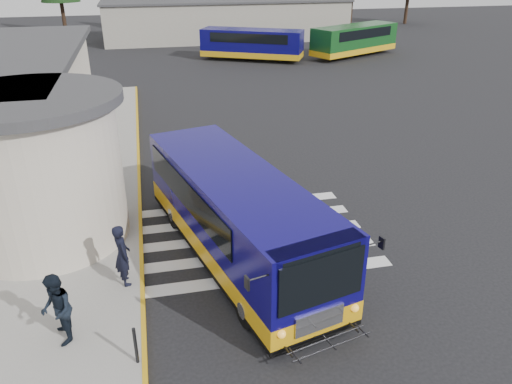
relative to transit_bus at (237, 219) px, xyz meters
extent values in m
plane|color=black|center=(1.07, 1.90, -1.35)|extent=(140.00, 140.00, 0.00)
cube|color=gray|center=(-7.93, 5.90, -1.28)|extent=(10.00, 34.00, 0.15)
cube|color=gold|center=(-2.98, 5.90, -1.27)|extent=(0.12, 34.00, 0.16)
cylinder|color=beige|center=(-5.93, 2.40, 1.05)|extent=(5.20, 5.20, 4.50)
cylinder|color=#38383A|center=(-5.93, 2.40, 3.45)|extent=(5.80, 5.80, 0.30)
cube|color=black|center=(-5.41, 6.90, -0.10)|extent=(0.08, 1.20, 2.20)
cube|color=#38383A|center=(-4.93, 6.90, 1.20)|extent=(1.20, 1.80, 0.12)
cube|color=silver|center=(0.57, -1.30, -1.35)|extent=(8.00, 0.55, 0.01)
cube|color=silver|center=(0.57, -0.10, -1.35)|extent=(8.00, 0.55, 0.01)
cube|color=silver|center=(0.57, 1.10, -1.35)|extent=(8.00, 0.55, 0.01)
cube|color=silver|center=(0.57, 2.30, -1.35)|extent=(8.00, 0.55, 0.01)
cube|color=silver|center=(0.57, 3.50, -1.35)|extent=(8.00, 0.55, 0.01)
cube|color=gray|center=(7.07, 43.90, 0.65)|extent=(26.00, 8.00, 4.00)
cube|color=#38383A|center=(7.07, 43.90, 2.75)|extent=(26.40, 8.40, 0.20)
cylinder|color=black|center=(-10.93, 51.90, 0.45)|extent=(0.44, 0.44, 3.60)
cylinder|color=black|center=(-0.93, 51.90, 0.45)|extent=(0.44, 0.44, 3.60)
cylinder|color=black|center=(9.07, 51.90, 0.45)|extent=(0.44, 0.44, 3.60)
cylinder|color=black|center=(17.07, 51.90, 0.45)|extent=(0.44, 0.44, 3.60)
cylinder|color=black|center=(25.07, 51.90, 0.45)|extent=(0.44, 0.44, 3.60)
cylinder|color=black|center=(33.07, 51.90, 0.45)|extent=(0.44, 0.44, 3.60)
cube|color=#0C0757|center=(-0.01, 0.04, 0.27)|extent=(4.75, 9.60, 2.42)
cube|color=#D99B0E|center=(-0.01, 0.04, -0.65)|extent=(4.79, 9.64, 0.58)
cube|color=black|center=(-0.01, 0.04, -0.99)|extent=(4.78, 9.62, 0.23)
cube|color=black|center=(1.13, -4.47, 0.65)|extent=(2.21, 0.61, 1.28)
cube|color=silver|center=(1.13, -4.48, -0.48)|extent=(1.31, 0.39, 0.57)
cube|color=black|center=(-1.48, 0.52, 0.76)|extent=(1.70, 6.59, 0.93)
cube|color=black|center=(1.06, 1.15, 0.76)|extent=(1.70, 6.59, 0.93)
cylinder|color=black|center=(-0.35, -3.23, -0.86)|extent=(0.54, 1.03, 0.99)
cylinder|color=black|center=(1.84, -2.68, -0.86)|extent=(0.54, 1.03, 0.99)
cylinder|color=black|center=(-1.76, 2.35, -0.86)|extent=(0.54, 1.03, 0.99)
cylinder|color=black|center=(0.43, 2.90, -0.86)|extent=(0.54, 1.03, 0.99)
cube|color=black|center=(-0.66, -4.74, 1.06)|extent=(0.10, 0.19, 0.31)
cube|color=black|center=(2.83, -3.86, 1.06)|extent=(0.10, 0.19, 0.31)
imported|color=black|center=(-3.43, -0.88, -0.27)|extent=(0.63, 0.78, 1.86)
imported|color=black|center=(-4.91, -2.98, -0.27)|extent=(0.88, 1.03, 1.86)
cylinder|color=black|center=(-3.13, -4.12, -0.71)|extent=(0.08, 0.08, 0.98)
cube|color=#09064D|center=(7.25, 31.25, 0.18)|extent=(9.05, 6.26, 2.27)
cube|color=gold|center=(7.25, 31.25, -0.74)|extent=(9.09, 6.30, 0.49)
cube|color=black|center=(7.25, 31.25, 0.72)|extent=(7.31, 5.40, 0.79)
cube|color=#114117|center=(16.92, 31.18, 0.23)|extent=(9.33, 6.42, 2.34)
cube|color=gold|center=(16.92, 31.18, -0.72)|extent=(9.37, 6.46, 0.51)
cube|color=black|center=(16.92, 31.18, 0.79)|extent=(7.53, 5.55, 0.81)
camera|label=1|loc=(-2.37, -13.21, 7.34)|focal=35.00mm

